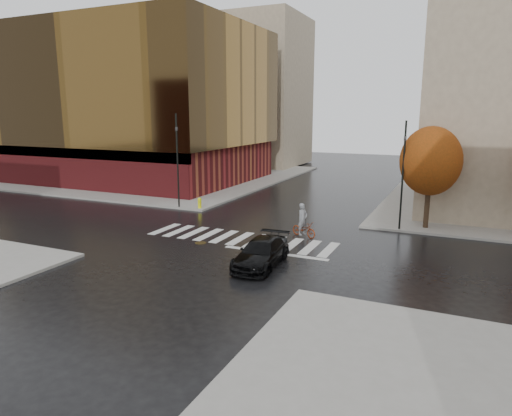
# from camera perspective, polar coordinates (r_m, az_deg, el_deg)

# --- Properties ---
(ground) EXTENTS (120.00, 120.00, 0.00)m
(ground) POSITION_cam_1_polar(r_m,az_deg,el_deg) (27.18, -2.46, -4.10)
(ground) COLOR black
(ground) RESTS_ON ground
(sidewalk_nw) EXTENTS (30.00, 30.00, 0.15)m
(sidewalk_nw) POSITION_cam_1_polar(r_m,az_deg,el_deg) (55.64, -12.04, 4.02)
(sidewalk_nw) COLOR gray
(sidewalk_nw) RESTS_ON ground
(crosswalk) EXTENTS (12.00, 3.00, 0.01)m
(crosswalk) POSITION_cam_1_polar(r_m,az_deg,el_deg) (27.61, -1.99, -3.83)
(crosswalk) COLOR silver
(crosswalk) RESTS_ON ground
(office_glass) EXTENTS (27.00, 19.00, 16.00)m
(office_glass) POSITION_cam_1_polar(r_m,az_deg,el_deg) (53.38, -15.27, 12.38)
(office_glass) COLOR maroon
(office_glass) RESTS_ON sidewalk_nw
(building_nw_far) EXTENTS (14.00, 12.00, 20.00)m
(building_nw_far) POSITION_cam_1_polar(r_m,az_deg,el_deg) (66.45, -0.36, 14.24)
(building_nw_far) COLOR gray
(building_nw_far) RESTS_ON sidewalk_nw
(tree_ne_a) EXTENTS (3.80, 3.80, 6.50)m
(tree_ne_a) POSITION_cam_1_polar(r_m,az_deg,el_deg) (30.88, 20.98, 5.49)
(tree_ne_a) COLOR black
(tree_ne_a) RESTS_ON sidewalk_ne
(sedan) EXTENTS (2.16, 4.73, 1.34)m
(sedan) POSITION_cam_1_polar(r_m,az_deg,el_deg) (22.67, 0.68, -5.62)
(sedan) COLOR black
(sedan) RESTS_ON ground
(cyclist) EXTENTS (1.93, 1.32, 2.07)m
(cyclist) POSITION_cam_1_polar(r_m,az_deg,el_deg) (27.99, 5.95, -2.19)
(cyclist) COLOR maroon
(cyclist) RESTS_ON ground
(traffic_light_nw) EXTENTS (0.20, 0.17, 7.22)m
(traffic_light_nw) POSITION_cam_1_polar(r_m,az_deg,el_deg) (35.93, -9.82, 6.58)
(traffic_light_nw) COLOR black
(traffic_light_nw) RESTS_ON sidewalk_nw
(traffic_light_ne) EXTENTS (0.17, 0.19, 6.84)m
(traffic_light_ne) POSITION_cam_1_polar(r_m,az_deg,el_deg) (29.97, 17.92, 4.64)
(traffic_light_ne) COLOR black
(traffic_light_ne) RESTS_ON sidewalk_ne
(fire_hydrant) EXTENTS (0.30, 0.30, 0.83)m
(fire_hydrant) POSITION_cam_1_polar(r_m,az_deg,el_deg) (35.65, -7.07, 0.70)
(fire_hydrant) COLOR #EAEF0E
(fire_hydrant) RESTS_ON sidewalk_nw
(manhole) EXTENTS (0.82, 0.82, 0.01)m
(manhole) POSITION_cam_1_polar(r_m,az_deg,el_deg) (26.89, -6.94, -4.35)
(manhole) COLOR #443518
(manhole) RESTS_ON ground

